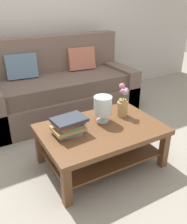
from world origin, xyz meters
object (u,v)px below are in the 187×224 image
coffee_table (101,138)px  flower_pitcher (123,103)px  couch (60,89)px  book_stack_main (69,126)px  glass_hurricane_vase (103,106)px

coffee_table → flower_pitcher: 0.42m
couch → book_stack_main: couch is taller
coffee_table → glass_hurricane_vase: (0.07, 0.10, 0.28)m
flower_pitcher → couch: bearing=99.3°
glass_hurricane_vase → flower_pitcher: bearing=2.7°
coffee_table → glass_hurricane_vase: size_ratio=4.37×
couch → coffee_table: (-0.12, -1.33, -0.06)m
book_stack_main → coffee_table: bearing=-7.5°
book_stack_main → glass_hurricane_vase: size_ratio=1.18×
flower_pitcher → book_stack_main: bearing=-173.8°
couch → glass_hurricane_vase: (-0.05, -1.23, 0.22)m
couch → coffee_table: bearing=-95.2°
book_stack_main → flower_pitcher: 0.65m
couch → flower_pitcher: 1.25m
book_stack_main → glass_hurricane_vase: 0.41m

